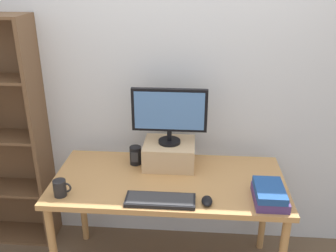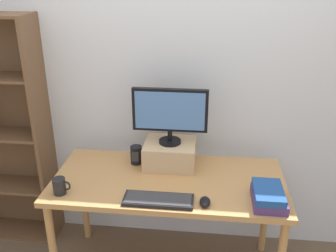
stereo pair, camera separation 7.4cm
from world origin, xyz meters
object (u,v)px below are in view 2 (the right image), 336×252
desk (168,189)px  computer_mouse (205,202)px  coffee_mug (60,186)px  book_stack (269,196)px  computer_monitor (170,113)px  keyboard (158,200)px  desk_speaker (136,155)px  riser_box (170,153)px

desk → computer_mouse: bearing=-46.9°
computer_mouse → coffee_mug: (-0.88, 0.02, 0.03)m
desk → book_stack: size_ratio=5.73×
computer_monitor → keyboard: 0.60m
keyboard → book_stack: size_ratio=1.57×
computer_monitor → book_stack: size_ratio=1.91×
computer_mouse → desk_speaker: size_ratio=0.80×
desk → riser_box: (-0.01, 0.20, 0.16)m
riser_box → computer_mouse: size_ratio=3.36×
keyboard → book_stack: 0.64m
riser_box → book_stack: riser_box is taller
riser_box → coffee_mug: riser_box is taller
riser_box → desk_speaker: riser_box is taller
keyboard → coffee_mug: (-0.61, 0.02, 0.04)m
computer_monitor → computer_mouse: bearing=-61.1°
riser_box → computer_mouse: 0.53m
desk → coffee_mug: size_ratio=13.58×
desk → book_stack: bearing=-18.7°
computer_monitor → coffee_mug: computer_monitor is taller
keyboard → computer_mouse: computer_mouse is taller
desk_speaker → desk: bearing=-37.3°
computer_mouse → coffee_mug: 0.88m
keyboard → coffee_mug: bearing=178.0°
desk → keyboard: keyboard is taller
desk → keyboard: (-0.03, -0.26, 0.09)m
book_stack → coffee_mug: coffee_mug is taller
riser_box → book_stack: bearing=-33.3°
desk → desk_speaker: 0.34m
riser_box → coffee_mug: bearing=-144.6°
desk → computer_monitor: bearing=93.1°
keyboard → desk_speaker: (-0.22, 0.45, 0.05)m
desk → riser_box: bearing=93.0°
riser_box → coffee_mug: 0.77m
keyboard → coffee_mug: coffee_mug is taller
computer_monitor → book_stack: 0.82m
computer_monitor → keyboard: computer_monitor is taller
keyboard → computer_monitor: bearing=87.7°
coffee_mug → desk: bearing=20.9°
computer_mouse → book_stack: size_ratio=0.39×
desk_speaker → coffee_mug: bearing=-132.1°
computer_mouse → coffee_mug: size_ratio=0.93×
computer_monitor → keyboard: (-0.02, -0.46, -0.37)m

